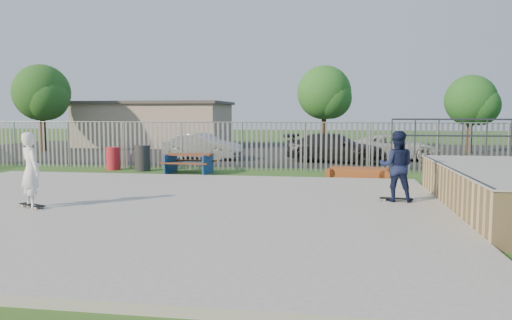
# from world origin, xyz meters

# --- Properties ---
(ground) EXTENTS (120.00, 120.00, 0.00)m
(ground) POSITION_xyz_m (0.00, 0.00, 0.00)
(ground) COLOR #385D1F
(ground) RESTS_ON ground
(concrete_slab) EXTENTS (15.00, 12.00, 0.15)m
(concrete_slab) POSITION_xyz_m (0.00, 0.00, 0.07)
(concrete_slab) COLOR gray
(concrete_slab) RESTS_ON ground
(fence) EXTENTS (26.04, 16.02, 2.00)m
(fence) POSITION_xyz_m (1.00, 4.59, 1.00)
(fence) COLOR gray
(fence) RESTS_ON ground
(picnic_table) EXTENTS (1.89, 1.57, 0.78)m
(picnic_table) POSITION_xyz_m (-0.87, 7.60, 0.40)
(picnic_table) COLOR brown
(picnic_table) RESTS_ON ground
(funbox) EXTENTS (2.06, 1.27, 0.39)m
(funbox) POSITION_xyz_m (5.69, 7.05, 0.19)
(funbox) COLOR brown
(funbox) RESTS_ON ground
(trash_bin_red) EXTENTS (0.57, 0.57, 0.95)m
(trash_bin_red) POSITION_xyz_m (-4.37, 8.27, 0.48)
(trash_bin_red) COLOR red
(trash_bin_red) RESTS_ON ground
(trash_bin_grey) EXTENTS (0.63, 0.63, 1.05)m
(trash_bin_grey) POSITION_xyz_m (-3.01, 8.09, 0.53)
(trash_bin_grey) COLOR #262729
(trash_bin_grey) RESTS_ON ground
(parking_lot) EXTENTS (40.00, 18.00, 0.02)m
(parking_lot) POSITION_xyz_m (0.00, 19.00, 0.01)
(parking_lot) COLOR black
(parking_lot) RESTS_ON ground
(car_silver) EXTENTS (4.23, 2.21, 1.33)m
(car_silver) POSITION_xyz_m (-1.86, 13.30, 0.68)
(car_silver) COLOR #B5B5BA
(car_silver) RESTS_ON parking_lot
(car_dark) EXTENTS (5.07, 2.92, 1.38)m
(car_dark) POSITION_xyz_m (4.84, 12.84, 0.71)
(car_dark) COLOR black
(car_dark) RESTS_ON parking_lot
(car_white) EXTENTS (4.63, 2.22, 1.27)m
(car_white) POSITION_xyz_m (7.74, 14.35, 0.66)
(car_white) COLOR silver
(car_white) RESTS_ON parking_lot
(building) EXTENTS (10.40, 6.40, 3.20)m
(building) POSITION_xyz_m (-8.00, 23.00, 1.61)
(building) COLOR tan
(building) RESTS_ON ground
(tree_left) EXTENTS (3.50, 3.50, 5.40)m
(tree_left) POSITION_xyz_m (-13.27, 17.38, 3.63)
(tree_left) COLOR #3F2719
(tree_left) RESTS_ON ground
(tree_mid) EXTENTS (3.60, 3.60, 5.56)m
(tree_mid) POSITION_xyz_m (4.04, 22.57, 3.74)
(tree_mid) COLOR #402F19
(tree_mid) RESTS_ON ground
(tree_right) EXTENTS (3.00, 3.00, 4.62)m
(tree_right) POSITION_xyz_m (12.70, 19.88, 3.11)
(tree_right) COLOR #452B1B
(tree_right) RESTS_ON ground
(skateboard_a) EXTENTS (0.81, 0.27, 0.08)m
(skateboard_a) POSITION_xyz_m (6.38, 1.55, 0.19)
(skateboard_a) COLOR black
(skateboard_a) RESTS_ON concrete_slab
(skateboard_b) EXTENTS (0.81, 0.53, 0.08)m
(skateboard_b) POSITION_xyz_m (-2.22, -0.72, 0.19)
(skateboard_b) COLOR black
(skateboard_b) RESTS_ON concrete_slab
(skater_navy) EXTENTS (0.92, 0.75, 1.78)m
(skater_navy) POSITION_xyz_m (6.38, 1.55, 1.04)
(skater_navy) COLOR #121A3A
(skater_navy) RESTS_ON concrete_slab
(skater_white) EXTENTS (0.78, 0.73, 1.78)m
(skater_white) POSITION_xyz_m (-2.22, -0.72, 1.04)
(skater_white) COLOR white
(skater_white) RESTS_ON concrete_slab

